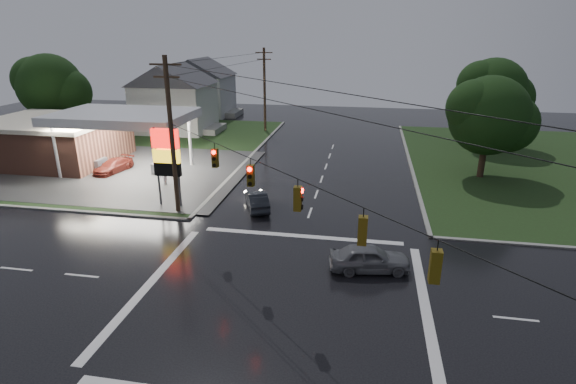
% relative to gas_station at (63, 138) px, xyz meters
% --- Properties ---
extents(ground, '(120.00, 120.00, 0.00)m').
position_rel_gas_station_xyz_m(ground, '(25.68, -19.70, -2.55)').
color(ground, black).
rests_on(ground, ground).
extents(grass_nw, '(36.00, 36.00, 0.08)m').
position_rel_gas_station_xyz_m(grass_nw, '(-0.32, 6.30, -2.51)').
color(grass_nw, '#203316').
rests_on(grass_nw, ground).
extents(gas_station, '(26.20, 18.00, 5.60)m').
position_rel_gas_station_xyz_m(gas_station, '(0.00, 0.00, 0.00)').
color(gas_station, '#2D2D2D').
rests_on(gas_station, ground).
extents(pylon_sign, '(2.00, 0.35, 6.00)m').
position_rel_gas_station_xyz_m(pylon_sign, '(15.18, -9.20, 1.46)').
color(pylon_sign, '#59595E').
rests_on(pylon_sign, ground).
extents(utility_pole_nw, '(2.20, 0.32, 11.00)m').
position_rel_gas_station_xyz_m(utility_pole_nw, '(16.18, -10.20, 3.17)').
color(utility_pole_nw, '#382619').
rests_on(utility_pole_nw, ground).
extents(utility_pole_n, '(2.20, 0.32, 10.50)m').
position_rel_gas_station_xyz_m(utility_pole_n, '(16.18, 18.30, 2.92)').
color(utility_pole_n, '#382619').
rests_on(utility_pole_n, ground).
extents(traffic_signals, '(26.87, 26.87, 1.47)m').
position_rel_gas_station_xyz_m(traffic_signals, '(25.69, -19.72, 3.93)').
color(traffic_signals, black).
rests_on(traffic_signals, ground).
extents(house_near, '(11.05, 8.48, 8.60)m').
position_rel_gas_station_xyz_m(house_near, '(4.73, 16.30, 1.86)').
color(house_near, silver).
rests_on(house_near, ground).
extents(house_far, '(11.05, 8.48, 8.60)m').
position_rel_gas_station_xyz_m(house_far, '(3.73, 28.30, 1.86)').
color(house_far, silver).
rests_on(house_far, ground).
extents(tree_nw_behind, '(8.93, 7.60, 10.00)m').
position_rel_gas_station_xyz_m(tree_nw_behind, '(-8.17, 10.29, 3.63)').
color(tree_nw_behind, black).
rests_on(tree_nw_behind, ground).
extents(tree_ne_near, '(7.99, 6.80, 8.98)m').
position_rel_gas_station_xyz_m(tree_ne_near, '(39.82, 2.29, 3.01)').
color(tree_ne_near, black).
rests_on(tree_ne_near, ground).
extents(tree_ne_far, '(8.46, 7.20, 9.80)m').
position_rel_gas_station_xyz_m(tree_ne_far, '(42.83, 14.29, 3.63)').
color(tree_ne_far, black).
rests_on(tree_ne_far, ground).
extents(car_north, '(2.77, 4.20, 1.31)m').
position_rel_gas_station_xyz_m(car_north, '(21.71, -8.58, -1.89)').
color(car_north, black).
rests_on(car_north, ground).
extents(car_crossing, '(4.63, 2.47, 1.50)m').
position_rel_gas_station_xyz_m(car_crossing, '(29.97, -16.36, -1.80)').
color(car_crossing, slate).
rests_on(car_crossing, ground).
extents(car_pump, '(2.59, 4.56, 1.25)m').
position_rel_gas_station_xyz_m(car_pump, '(6.36, -2.13, -1.92)').
color(car_pump, '#571B14').
rests_on(car_pump, ground).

